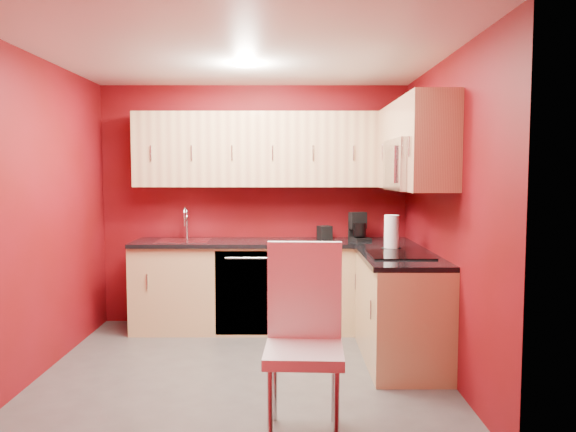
{
  "coord_description": "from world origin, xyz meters",
  "views": [
    {
      "loc": [
        0.35,
        -4.42,
        1.6
      ],
      "look_at": [
        0.35,
        0.55,
        1.21
      ],
      "focal_mm": 35.0,
      "sensor_mm": 36.0,
      "label": 1
    }
  ],
  "objects_px": {
    "sink": "(184,237)",
    "paper_towel": "(391,232)",
    "napkin_holder": "(325,232)",
    "microwave": "(415,165)",
    "coffee_maker": "(360,226)",
    "dining_chair": "(304,342)"
  },
  "relations": [
    {
      "from": "sink",
      "to": "dining_chair",
      "type": "height_order",
      "value": "sink"
    },
    {
      "from": "coffee_maker",
      "to": "paper_towel",
      "type": "xyz_separation_m",
      "value": [
        0.2,
        -0.64,
        0.01
      ]
    },
    {
      "from": "napkin_holder",
      "to": "dining_chair",
      "type": "relative_size",
      "value": 0.12
    },
    {
      "from": "napkin_holder",
      "to": "microwave",
      "type": "bearing_deg",
      "value": -59.63
    },
    {
      "from": "sink",
      "to": "paper_towel",
      "type": "distance_m",
      "value": 2.08
    },
    {
      "from": "paper_towel",
      "to": "napkin_holder",
      "type": "bearing_deg",
      "value": 126.02
    },
    {
      "from": "microwave",
      "to": "napkin_holder",
      "type": "xyz_separation_m",
      "value": [
        -0.66,
        1.13,
        -0.68
      ]
    },
    {
      "from": "coffee_maker",
      "to": "napkin_holder",
      "type": "relative_size",
      "value": 2.07
    },
    {
      "from": "sink",
      "to": "coffee_maker",
      "type": "height_order",
      "value": "sink"
    },
    {
      "from": "microwave",
      "to": "sink",
      "type": "height_order",
      "value": "microwave"
    },
    {
      "from": "microwave",
      "to": "napkin_holder",
      "type": "distance_m",
      "value": 1.48
    },
    {
      "from": "coffee_maker",
      "to": "paper_towel",
      "type": "height_order",
      "value": "paper_towel"
    },
    {
      "from": "napkin_holder",
      "to": "paper_towel",
      "type": "bearing_deg",
      "value": -53.98
    },
    {
      "from": "microwave",
      "to": "sink",
      "type": "relative_size",
      "value": 1.46
    },
    {
      "from": "napkin_holder",
      "to": "paper_towel",
      "type": "height_order",
      "value": "paper_towel"
    },
    {
      "from": "coffee_maker",
      "to": "dining_chair",
      "type": "relative_size",
      "value": 0.24
    },
    {
      "from": "microwave",
      "to": "dining_chair",
      "type": "relative_size",
      "value": 0.65
    },
    {
      "from": "sink",
      "to": "paper_towel",
      "type": "bearing_deg",
      "value": -17.59
    },
    {
      "from": "microwave",
      "to": "coffee_maker",
      "type": "xyz_separation_m",
      "value": [
        -0.31,
        1.02,
        -0.61
      ]
    },
    {
      "from": "coffee_maker",
      "to": "sink",
      "type": "bearing_deg",
      "value": 161.47
    },
    {
      "from": "coffee_maker",
      "to": "napkin_holder",
      "type": "xyz_separation_m",
      "value": [
        -0.35,
        0.11,
        -0.07
      ]
    },
    {
      "from": "microwave",
      "to": "sink",
      "type": "xyz_separation_m",
      "value": [
        -2.09,
        1.0,
        -0.72
      ]
    }
  ]
}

